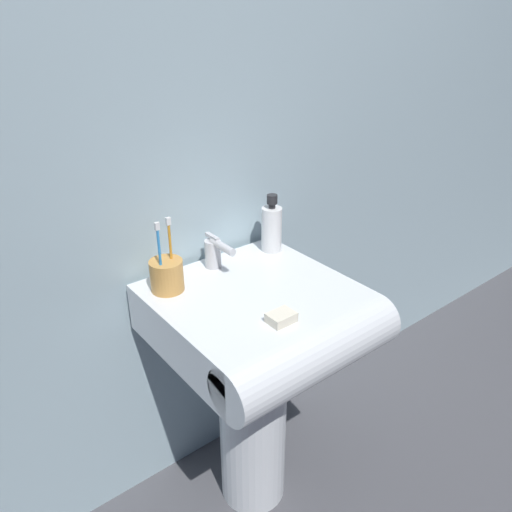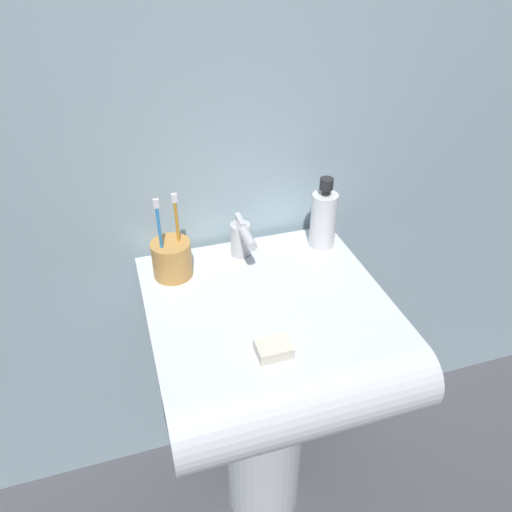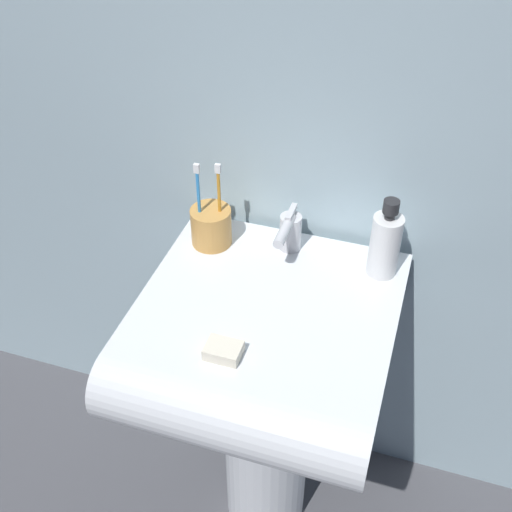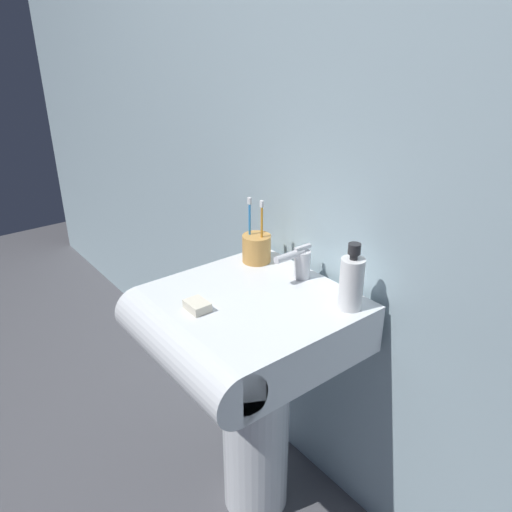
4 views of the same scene
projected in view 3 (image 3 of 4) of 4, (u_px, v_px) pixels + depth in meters
The scene contains 8 objects.
ground_plane at pixel (265, 502), 1.77m from camera, with size 6.00×6.00×0.00m, color #4C4C51.
wall_back at pixel (315, 39), 1.20m from camera, with size 5.00×0.05×2.40m, color #9EB7C1.
sink_pedestal at pixel (267, 435), 1.57m from camera, with size 0.21×0.21×0.63m, color white.
sink_basin at pixel (261, 343), 1.28m from camera, with size 0.51×0.53×0.14m.
faucet at pixel (289, 231), 1.36m from camera, with size 0.05×0.13×0.10m.
toothbrush_cup at pixel (211, 226), 1.39m from camera, with size 0.09×0.09×0.20m.
soap_bottle at pixel (385, 244), 1.29m from camera, with size 0.06×0.06×0.18m.
bar_soap at pixel (223, 351), 1.16m from camera, with size 0.07×0.05×0.02m, color silver.
Camera 3 is at (0.26, -0.88, 1.66)m, focal length 45.00 mm.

